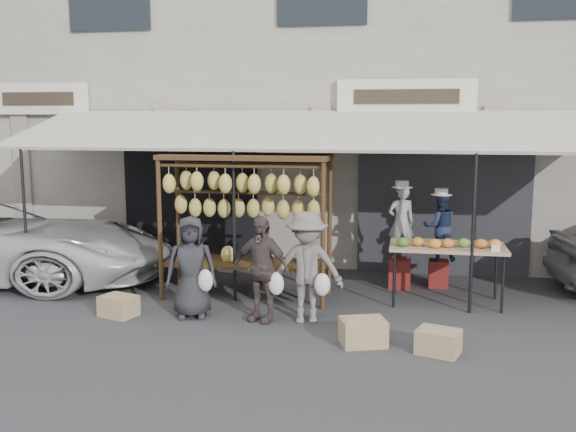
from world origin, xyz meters
name	(u,v)px	position (x,y,z in m)	size (l,w,h in m)	color
ground_plane	(285,328)	(0.00, 0.00, 0.00)	(90.00, 90.00, 0.00)	#2D2D30
shophouse	(339,79)	(0.00, 6.50, 3.65)	(24.00, 6.15, 7.30)	#ACA295
awning	(311,131)	(0.01, 2.28, 2.57)	(10.00, 2.35, 2.92)	beige
banana_rack	(245,198)	(-0.87, 1.29, 1.57)	(2.60, 0.90, 2.24)	#472F19
produce_table	(448,247)	(2.18, 1.54, 0.87)	(1.70, 0.90, 1.04)	tan
vendor_left	(401,222)	(1.48, 2.38, 1.10)	(0.44, 0.29, 1.21)	#979797
vendor_right	(440,227)	(2.11, 2.56, 1.01)	(0.55, 0.43, 1.13)	#202B49
customer_left	(191,267)	(-1.38, 0.24, 0.72)	(0.70, 0.46, 1.44)	#26262A
customer_mid	(261,269)	(-0.38, 0.25, 0.74)	(0.86, 0.36, 1.47)	#4A3C39
customer_right	(307,267)	(0.25, 0.31, 0.77)	(0.99, 0.57, 1.54)	#6C605D
stool_left	(400,273)	(1.48, 2.38, 0.25)	(0.35, 0.35, 0.49)	maroon
stool_right	(438,273)	(2.11, 2.56, 0.22)	(0.32, 0.32, 0.45)	maroon
crate_near_a	(363,332)	(1.08, -0.45, 0.16)	(0.54, 0.41, 0.32)	tan
crate_near_b	(438,342)	(1.98, -0.59, 0.15)	(0.49, 0.37, 0.29)	tan
crate_far	(119,306)	(-2.41, 0.07, 0.15)	(0.49, 0.37, 0.29)	tan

